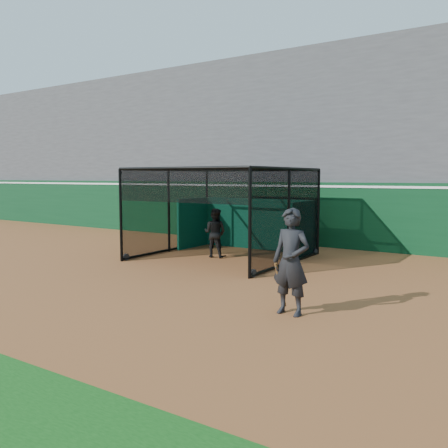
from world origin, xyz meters
The scene contains 6 objects.
ground centered at (0.00, 0.00, 0.00)m, with size 120.00×120.00×0.00m, color brown.
outfield_wall centered at (0.00, 8.50, 1.29)m, with size 50.00×0.50×2.50m.
grandstand centered at (0.00, 12.27, 4.48)m, with size 50.00×7.85×8.95m.
batting_cage centered at (-0.86, 4.21, 1.48)m, with size 4.85×4.87×2.96m.
batter centered at (-1.16, 4.11, 0.83)m, with size 0.80×0.63×1.65m, color black.
on_deck_player centered at (3.86, -0.63, 1.05)m, with size 0.79×0.54×2.11m.
Camera 1 is at (7.76, -9.02, 2.72)m, focal length 38.00 mm.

